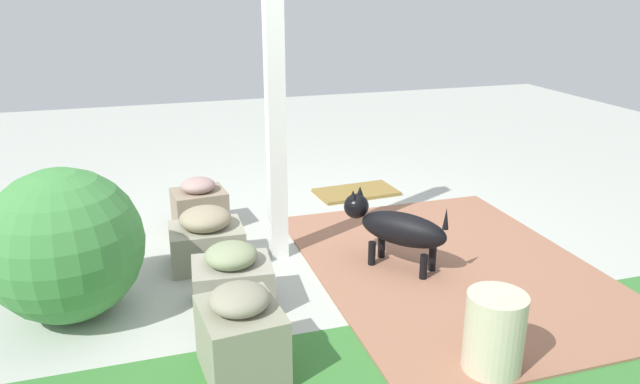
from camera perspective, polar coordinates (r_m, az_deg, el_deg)
ground_plane at (r=4.31m, az=-0.26°, el=-5.62°), size 12.00×12.00×0.00m
brick_path at (r=4.15m, az=12.41°, el=-7.00°), size 1.80×2.40×0.02m
porch_pillar at (r=3.94m, az=-4.27°, el=8.20°), size 0.12×0.12×2.12m
stone_planter_nearest at (r=4.75m, az=-11.33°, el=-1.23°), size 0.43×0.37×0.40m
stone_planter_near at (r=4.12m, az=-10.68°, el=-4.35°), size 0.49×0.39×0.41m
stone_planter_mid at (r=3.57m, az=-8.29°, el=-8.15°), size 0.48×0.40×0.40m
stone_planter_far at (r=2.99m, az=-7.48°, el=-13.22°), size 0.40×0.47×0.47m
round_shrub at (r=3.64m, az=-23.02°, el=-4.64°), size 0.87×0.87×0.87m
terracotta_pot_broad at (r=4.75m, az=-26.15°, el=-2.22°), size 0.37×0.37×0.40m
dog at (r=3.99m, az=7.18°, el=-3.29°), size 0.58×0.65×0.51m
ceramic_urn at (r=3.10m, az=16.15°, el=-12.75°), size 0.29×0.29×0.42m
doormat at (r=5.47m, az=3.45°, el=-0.01°), size 0.75×0.45×0.03m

